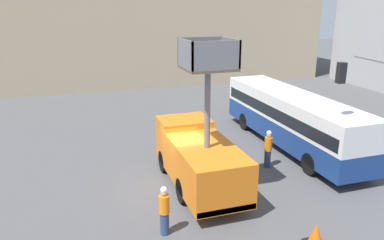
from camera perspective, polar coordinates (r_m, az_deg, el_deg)
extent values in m
plane|color=#4C4C4F|center=(17.50, -2.58, -9.64)|extent=(120.00, 120.00, 0.00)
cube|color=orange|center=(18.39, -1.19, -2.99)|extent=(2.42, 1.90, 2.14)
cube|color=orange|center=(15.68, 2.25, -7.31)|extent=(2.42, 4.43, 1.84)
cube|color=red|center=(14.26, 5.33, -13.56)|extent=(2.37, 0.10, 0.24)
cylinder|color=black|center=(18.51, -4.32, -6.28)|extent=(0.30, 1.06, 1.06)
cylinder|color=black|center=(19.08, 1.89, -5.50)|extent=(0.30, 1.06, 1.06)
cylinder|color=black|center=(15.76, -1.47, -10.68)|extent=(0.30, 1.06, 1.06)
cylinder|color=black|center=(16.42, 5.72, -9.55)|extent=(0.30, 1.06, 1.06)
cylinder|color=slate|center=(14.80, 2.36, 1.60)|extent=(0.24, 0.24, 3.21)
cube|color=brown|center=(14.44, 2.44, 7.93)|extent=(1.89, 1.80, 0.10)
cube|color=slate|center=(14.07, -1.04, 10.06)|extent=(0.08, 1.80, 1.05)
cube|color=slate|center=(14.70, 5.84, 10.29)|extent=(0.08, 1.80, 1.05)
cube|color=slate|center=(15.16, 1.31, 10.58)|extent=(1.89, 0.08, 1.05)
cube|color=slate|center=(13.57, 3.76, 9.76)|extent=(1.89, 0.08, 1.05)
cube|color=navy|center=(22.19, 14.75, -1.33)|extent=(2.54, 11.55, 1.18)
cube|color=silver|center=(21.81, 15.02, 1.94)|extent=(2.54, 11.55, 1.44)
cube|color=black|center=(21.87, 14.97, 1.40)|extent=(2.56, 11.09, 0.64)
cylinder|color=black|center=(24.76, 8.05, -0.21)|extent=(0.30, 1.09, 1.09)
cylinder|color=black|center=(25.80, 12.52, 0.26)|extent=(0.30, 1.09, 1.09)
cylinder|color=black|center=(19.02, 17.57, -6.39)|extent=(0.30, 1.09, 1.09)
cylinder|color=black|center=(20.35, 22.74, -5.38)|extent=(0.30, 1.09, 1.09)
cylinder|color=slate|center=(18.35, 26.69, 8.02)|extent=(0.55, 3.57, 0.13)
cube|color=black|center=(17.38, 21.78, 6.69)|extent=(0.36, 0.36, 0.90)
sphere|color=red|center=(17.34, 21.87, 7.50)|extent=(0.20, 0.20, 0.20)
cylinder|color=navy|center=(13.88, -4.18, -15.43)|extent=(0.32, 0.32, 0.86)
cylinder|color=orange|center=(13.48, -4.26, -12.68)|extent=(0.38, 0.38, 0.68)
sphere|color=tan|center=(13.26, -4.30, -10.97)|extent=(0.23, 0.23, 0.23)
sphere|color=white|center=(13.21, -4.31, -10.58)|extent=(0.24, 0.24, 0.24)
cylinder|color=navy|center=(19.37, 11.42, -5.79)|extent=(0.32, 0.32, 0.88)
cylinder|color=orange|center=(19.07, 11.56, -3.60)|extent=(0.38, 0.38, 0.70)
sphere|color=tan|center=(18.91, 11.65, -2.27)|extent=(0.24, 0.24, 0.24)
sphere|color=white|center=(18.88, 11.67, -1.96)|extent=(0.25, 0.25, 0.25)
cone|color=#F25B0F|center=(14.07, 18.37, -16.11)|extent=(0.53, 0.53, 0.76)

